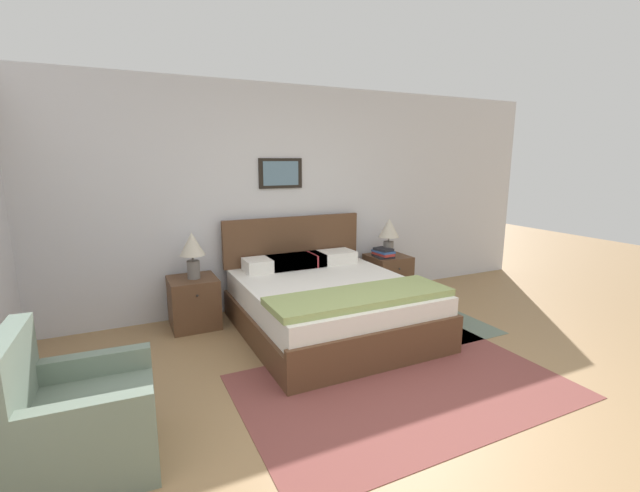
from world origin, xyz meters
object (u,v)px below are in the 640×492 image
Objects in this scene: nightstand_by_door at (387,275)px; table_lamp_near_window at (192,248)px; bed at (328,302)px; nightstand_near_window at (194,302)px; table_lamp_by_door at (389,231)px; armchair at (77,422)px.

nightstand_by_door is 2.52m from table_lamp_near_window.
bed is at bearing -29.85° from table_lamp_near_window.
nightstand_near_window and nightstand_by_door have the same top height.
bed is 1.42m from nightstand_near_window.
nightstand_near_window is 1.09× the size of table_lamp_near_window.
table_lamp_by_door reaches higher than nightstand_near_window.
table_lamp_near_window is at bearing -179.68° from nightstand_by_door.
armchair reaches higher than nightstand_near_window.
bed is 1.51m from table_lamp_near_window.
nightstand_by_door is 1.09× the size of table_lamp_near_window.
bed is 1.52m from table_lamp_by_door.
nightstand_near_window is 1.09× the size of table_lamp_by_door.
armchair is at bearing -117.35° from table_lamp_near_window.
bed reaches higher than nightstand_near_window.
nightstand_near_window is 0.59m from table_lamp_near_window.
bed is at bearing -150.36° from table_lamp_by_door.
table_lamp_near_window is at bearing 155.50° from armchair.
armchair is 2.22m from table_lamp_near_window.
table_lamp_near_window is (0.02, -0.01, 0.59)m from nightstand_near_window.
bed is at bearing -150.05° from nightstand_by_door.
armchair is at bearing -150.85° from nightstand_by_door.
bed is 4.05× the size of table_lamp_near_window.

